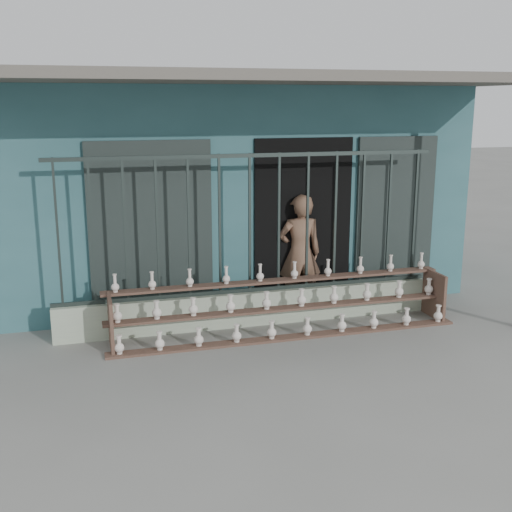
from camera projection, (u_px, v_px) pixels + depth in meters
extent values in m
plane|color=slate|center=(280.00, 361.00, 7.28)|extent=(60.00, 60.00, 0.00)
cube|color=#305F66|center=(204.00, 178.00, 10.93)|extent=(7.00, 5.00, 3.20)
cube|color=black|center=(302.00, 225.00, 8.94)|extent=(1.40, 0.12, 2.40)
cube|color=black|center=(151.00, 233.00, 8.35)|extent=(1.60, 0.08, 2.40)
cube|color=black|center=(394.00, 220.00, 9.27)|extent=(1.20, 0.08, 2.40)
cube|color=#59544C|center=(251.00, 78.00, 7.67)|extent=(7.40, 2.00, 0.12)
cube|color=#ACBBA0|center=(250.00, 308.00, 8.44)|extent=(5.00, 0.20, 0.45)
cube|color=#283330|center=(58.00, 234.00, 7.56)|extent=(0.03, 0.03, 1.80)
cube|color=#283330|center=(92.00, 232.00, 7.67)|extent=(0.03, 0.03, 1.80)
cube|color=#283330|center=(125.00, 231.00, 7.77)|extent=(0.03, 0.03, 1.80)
cube|color=#283330|center=(157.00, 229.00, 7.87)|extent=(0.03, 0.03, 1.80)
cube|color=#283330|center=(189.00, 227.00, 7.98)|extent=(0.03, 0.03, 1.80)
cube|color=#283330|center=(220.00, 226.00, 8.08)|extent=(0.03, 0.03, 1.80)
cube|color=#283330|center=(250.00, 224.00, 8.18)|extent=(0.03, 0.03, 1.80)
cube|color=#283330|center=(279.00, 223.00, 8.28)|extent=(0.03, 0.03, 1.80)
cube|color=#283330|center=(307.00, 221.00, 8.39)|extent=(0.03, 0.03, 1.80)
cube|color=#283330|center=(335.00, 220.00, 8.49)|extent=(0.03, 0.03, 1.80)
cube|color=#283330|center=(362.00, 218.00, 8.59)|extent=(0.03, 0.03, 1.80)
cube|color=#283330|center=(389.00, 217.00, 8.70)|extent=(0.03, 0.03, 1.80)
cube|color=#283330|center=(415.00, 216.00, 8.80)|extent=(0.03, 0.03, 1.80)
cube|color=#283330|center=(249.00, 155.00, 7.98)|extent=(5.00, 0.04, 0.05)
cube|color=#283330|center=(250.00, 290.00, 8.39)|extent=(5.00, 0.04, 0.05)
cube|color=brown|center=(290.00, 337.00, 7.97)|extent=(4.50, 0.18, 0.03)
cube|color=brown|center=(284.00, 308.00, 8.14)|extent=(4.50, 0.18, 0.03)
cube|color=brown|center=(278.00, 281.00, 8.30)|extent=(4.50, 0.18, 0.03)
cube|color=brown|center=(111.00, 324.00, 7.57)|extent=(0.04, 0.55, 0.64)
cube|color=brown|center=(434.00, 295.00, 8.70)|extent=(0.04, 0.55, 0.64)
imported|color=brown|center=(300.00, 253.00, 8.88)|extent=(0.64, 0.45, 1.65)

